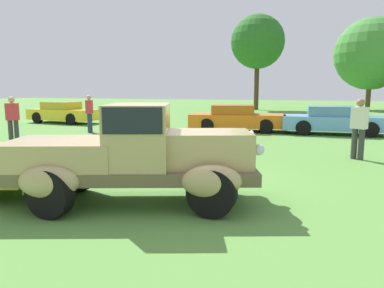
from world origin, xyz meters
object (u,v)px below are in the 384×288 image
at_px(feature_pickup_truck, 135,154).
at_px(spectator_between_cars, 13,119).
at_px(show_car_yellow, 63,113).
at_px(spectator_by_row, 359,127).
at_px(show_car_skyblue, 334,121).
at_px(spectator_near_truck, 89,112).
at_px(show_car_orange, 236,118).

bearing_deg(feature_pickup_truck, spectator_between_cars, 147.87).
distance_m(show_car_yellow, spectator_by_row, 16.34).
bearing_deg(feature_pickup_truck, show_car_yellow, 132.68).
relative_size(show_car_skyblue, spectator_near_truck, 2.61).
xyz_separation_m(show_car_yellow, spectator_by_row, (15.03, -6.42, 0.31)).
bearing_deg(spectator_between_cars, spectator_near_truck, 83.36).
relative_size(show_car_orange, spectator_near_truck, 2.71).
relative_size(spectator_between_cars, spectator_by_row, 1.00).
bearing_deg(show_car_yellow, show_car_orange, -4.55).
bearing_deg(spectator_between_cars, show_car_orange, 44.67).
height_order(feature_pickup_truck, spectator_near_truck, feature_pickup_truck).
bearing_deg(spectator_between_cars, spectator_by_row, 4.85).
bearing_deg(show_car_orange, show_car_skyblue, 3.03).
xyz_separation_m(feature_pickup_truck, show_car_skyblue, (3.65, 11.33, -0.26)).
distance_m(show_car_yellow, spectator_near_truck, 5.46).
distance_m(show_car_skyblue, spectator_between_cars, 12.83).
distance_m(spectator_near_truck, spectator_by_row, 11.21).
distance_m(show_car_skyblue, spectator_by_row, 5.84).
height_order(spectator_near_truck, spectator_by_row, same).
xyz_separation_m(spectator_between_cars, spectator_by_row, (11.27, 0.96, 0.00)).
height_order(feature_pickup_truck, show_car_yellow, feature_pickup_truck).
bearing_deg(show_car_skyblue, spectator_between_cars, -148.10).
bearing_deg(show_car_yellow, feature_pickup_truck, -47.32).
bearing_deg(spectator_by_row, spectator_between_cars, -175.15).
bearing_deg(show_car_skyblue, show_car_orange, -176.97).
relative_size(spectator_near_truck, spectator_between_cars, 1.00).
relative_size(spectator_near_truck, spectator_by_row, 1.00).
relative_size(show_car_orange, show_car_skyblue, 1.04).
height_order(show_car_yellow, spectator_between_cars, spectator_between_cars).
bearing_deg(show_car_orange, show_car_yellow, 175.45).
relative_size(feature_pickup_truck, show_car_orange, 0.95).
height_order(feature_pickup_truck, spectator_between_cars, feature_pickup_truck).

